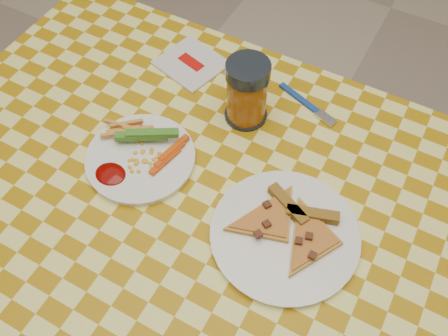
{
  "coord_description": "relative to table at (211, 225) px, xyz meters",
  "views": [
    {
      "loc": [
        0.25,
        -0.4,
        1.57
      ],
      "look_at": [
        -0.01,
        0.08,
        0.78
      ],
      "focal_mm": 40.0,
      "sensor_mm": 36.0,
      "label": 1
    }
  ],
  "objects": [
    {
      "name": "ground",
      "position": [
        0.0,
        0.0,
        -0.68
      ],
      "size": [
        8.0,
        8.0,
        0.0
      ],
      "primitive_type": "plane",
      "color": "beige",
      "rests_on": "ground"
    },
    {
      "name": "table",
      "position": [
        0.0,
        0.0,
        0.0
      ],
      "size": [
        1.28,
        0.88,
        0.76
      ],
      "color": "silver",
      "rests_on": "ground"
    },
    {
      "name": "plate_left",
      "position": [
        -0.17,
        0.03,
        0.08
      ],
      "size": [
        0.28,
        0.28,
        0.01
      ],
      "primitive_type": "cylinder",
      "rotation": [
        0.0,
        0.0,
        -0.42
      ],
      "color": "white",
      "rests_on": "table"
    },
    {
      "name": "plate_right",
      "position": [
        0.15,
        0.01,
        0.08
      ],
      "size": [
        0.32,
        0.32,
        0.01
      ],
      "primitive_type": "cylinder",
      "rotation": [
        0.0,
        0.0,
        -0.24
      ],
      "color": "white",
      "rests_on": "table"
    },
    {
      "name": "fries_veggies",
      "position": [
        -0.18,
        0.04,
        0.1
      ],
      "size": [
        0.19,
        0.18,
        0.04
      ],
      "color": "#CA8E40",
      "rests_on": "plate_left"
    },
    {
      "name": "pizza_slices",
      "position": [
        0.15,
        0.02,
        0.09
      ],
      "size": [
        0.26,
        0.22,
        0.02
      ],
      "color": "gold",
      "rests_on": "plate_right"
    },
    {
      "name": "drink_glass",
      "position": [
        -0.04,
        0.23,
        0.15
      ],
      "size": [
        0.09,
        0.09,
        0.15
      ],
      "color": "black",
      "rests_on": "table"
    },
    {
      "name": "napkin",
      "position": [
        -0.22,
        0.31,
        0.08
      ],
      "size": [
        0.17,
        0.16,
        0.01
      ],
      "rotation": [
        0.0,
        0.0,
        -0.27
      ],
      "color": "silver",
      "rests_on": "table"
    },
    {
      "name": "fork",
      "position": [
        0.06,
        0.32,
        0.08
      ],
      "size": [
        0.15,
        0.07,
        0.01
      ],
      "rotation": [
        0.0,
        0.0,
        -0.34
      ],
      "color": "#163998",
      "rests_on": "table"
    }
  ]
}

